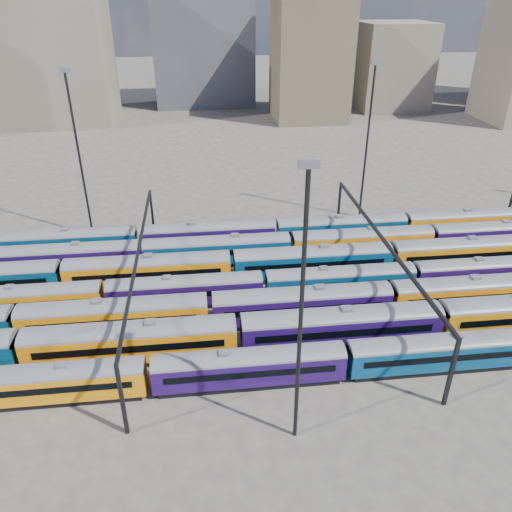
{
  "coord_description": "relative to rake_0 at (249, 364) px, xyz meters",
  "views": [
    {
      "loc": [
        -12.14,
        -53.1,
        35.68
      ],
      "look_at": [
        -5.21,
        6.36,
        3.0
      ],
      "focal_mm": 35.0,
      "sensor_mm": 36.0,
      "label": 1
    }
  ],
  "objects": [
    {
      "name": "mast_1",
      "position": [
        -21.63,
        37.0,
        11.43
      ],
      "size": [
        1.4,
        0.5,
        25.6
      ],
      "color": "black",
      "rests_on": "ground"
    },
    {
      "name": "rake_2",
      "position": [
        18.17,
        10.0,
        0.26
      ],
      "size": [
        129.63,
        3.16,
        5.33
      ],
      "color": "black",
      "rests_on": "ground"
    },
    {
      "name": "rake_6",
      "position": [
        17.53,
        30.0,
        0.13
      ],
      "size": [
        102.84,
        3.01,
        5.07
      ],
      "color": "black",
      "rests_on": "ground"
    },
    {
      "name": "gantry_1",
      "position": [
        -11.63,
        15.0,
        4.25
      ],
      "size": [
        0.35,
        40.35,
        8.03
      ],
      "color": "black",
      "rests_on": "ground"
    },
    {
      "name": "gantry_2",
      "position": [
        18.37,
        15.0,
        4.25
      ],
      "size": [
        0.35,
        40.35,
        8.03
      ],
      "color": "black",
      "rests_on": "ground"
    },
    {
      "name": "rake_0",
      "position": [
        0.0,
        0.0,
        0.0
      ],
      "size": [
        137.54,
        2.87,
        4.83
      ],
      "color": "black",
      "rests_on": "ground"
    },
    {
      "name": "rake_5",
      "position": [
        -2.0,
        25.0,
        0.21
      ],
      "size": [
        105.85,
        3.1,
        5.22
      ],
      "color": "black",
      "rests_on": "ground"
    },
    {
      "name": "rake_4",
      "position": [
        10.82,
        20.0,
        0.32
      ],
      "size": [
        154.21,
        3.22,
        5.43
      ],
      "color": "black",
      "rests_on": "ground"
    },
    {
      "name": "rake_3",
      "position": [
        -6.43,
        15.0,
        -0.0
      ],
      "size": [
        137.45,
        2.87,
        4.83
      ],
      "color": "black",
      "rests_on": "ground"
    },
    {
      "name": "ground",
      "position": [
        8.37,
        15.0,
        -2.54
      ],
      "size": [
        500.0,
        500.0,
        0.0
      ],
      "primitive_type": "plane",
      "color": "#413C37",
      "rests_on": "ground"
    },
    {
      "name": "rake_1",
      "position": [
        -0.64,
        5.0,
        0.39
      ],
      "size": [
        135.61,
        3.3,
        5.58
      ],
      "color": "black",
      "rests_on": "ground"
    },
    {
      "name": "mast_2",
      "position": [
        3.37,
        -7.0,
        11.43
      ],
      "size": [
        1.4,
        0.5,
        25.6
      ],
      "color": "black",
      "rests_on": "ground"
    },
    {
      "name": "mast_3",
      "position": [
        23.37,
        39.0,
        11.43
      ],
      "size": [
        1.4,
        0.5,
        25.6
      ],
      "color": "black",
      "rests_on": "ground"
    }
  ]
}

